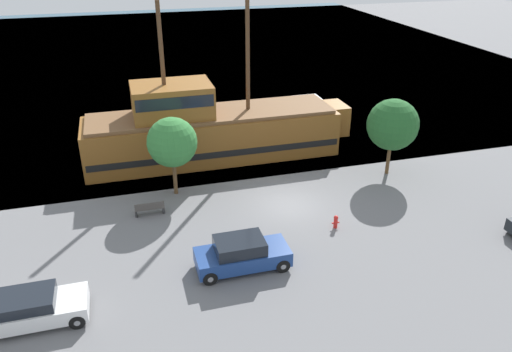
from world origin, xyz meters
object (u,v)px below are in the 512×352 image
pirate_ship (209,130)px  parked_car_curb_rear (242,254)px  fire_hydrant (336,221)px  bench_promenade_east (150,208)px  moored_boat_dockside (310,109)px  parked_car_curb_front (29,309)px

pirate_ship → parked_car_curb_rear: (-1.06, -13.50, -1.30)m
fire_hydrant → bench_promenade_east: bearing=156.8°
moored_boat_dockside → parked_car_curb_front: (-20.67, -20.95, 0.07)m
moored_boat_dockside → parked_car_curb_front: size_ratio=1.22×
moored_boat_dockside → bench_promenade_east: moored_boat_dockside is taller
parked_car_curb_front → fire_hydrant: parked_car_curb_front is taller
pirate_ship → bench_promenade_east: size_ratio=11.28×
parked_car_curb_front → bench_promenade_east: 9.40m
pirate_ship → fire_hydrant: pirate_ship is taller
pirate_ship → parked_car_curb_front: 18.17m
moored_boat_dockside → parked_car_curb_front: moored_boat_dockside is taller
pirate_ship → fire_hydrant: 12.48m
fire_hydrant → pirate_ship: bearing=113.0°
parked_car_curb_front → parked_car_curb_rear: 9.53m
pirate_ship → fire_hydrant: (4.84, -11.38, -1.69)m
moored_boat_dockside → bench_promenade_east: (-15.11, -13.37, -0.21)m
parked_car_curb_rear → bench_promenade_east: 7.42m
fire_hydrant → parked_car_curb_front: bearing=-167.5°
moored_boat_dockside → fire_hydrant: (-5.33, -17.56, -0.24)m
pirate_ship → bench_promenade_east: bearing=-124.5°
moored_boat_dockside → parked_car_curb_rear: 22.66m
parked_car_curb_rear → fire_hydrant: 6.28m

